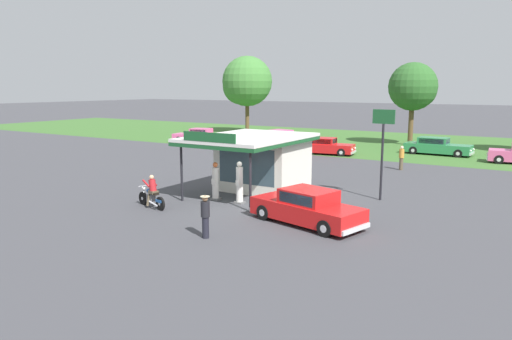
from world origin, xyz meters
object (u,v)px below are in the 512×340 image
(motorcycle_with_rider, at_px, (152,194))
(gas_pump_offside, at_px, (240,184))
(parked_car_back_row_centre_left, at_px, (198,136))
(parked_car_second_row_spare, at_px, (324,147))
(parked_car_back_row_centre_right, at_px, (437,147))
(gas_pump_nearside, at_px, (215,183))
(featured_classic_sedan, at_px, (307,208))
(bystander_standing_back_lot, at_px, (205,215))
(parked_car_back_row_far_right, at_px, (280,138))
(roadside_pole_sign, at_px, (383,138))
(bystander_admiring_sedan, at_px, (401,157))

(motorcycle_with_rider, bearing_deg, gas_pump_offside, 43.47)
(gas_pump_offside, height_order, parked_car_back_row_centre_left, gas_pump_offside)
(parked_car_second_row_spare, height_order, parked_car_back_row_centre_right, parked_car_back_row_centre_right)
(gas_pump_nearside, distance_m, featured_classic_sedan, 6.01)
(motorcycle_with_rider, relative_size, bystander_standing_back_lot, 1.29)
(gas_pump_offside, height_order, parked_car_back_row_far_right, gas_pump_offside)
(gas_pump_nearside, bearing_deg, roadside_pole_sign, 31.89)
(featured_classic_sedan, xyz_separation_m, parked_car_back_row_centre_right, (0.05, 24.69, -0.01))
(motorcycle_with_rider, relative_size, bystander_admiring_sedan, 1.27)
(parked_car_back_row_centre_right, distance_m, roadside_pole_sign, 19.00)
(bystander_standing_back_lot, xyz_separation_m, bystander_admiring_sedan, (2.02, 19.18, -0.00))
(motorcycle_with_rider, relative_size, parked_car_second_row_spare, 0.40)
(gas_pump_nearside, height_order, motorcycle_with_rider, gas_pump_nearside)
(motorcycle_with_rider, bearing_deg, parked_car_back_row_centre_right, 74.04)
(parked_car_second_row_spare, bearing_deg, parked_car_back_row_far_right, 147.85)
(bystander_admiring_sedan, bearing_deg, parked_car_second_row_spare, 149.70)
(gas_pump_offside, bearing_deg, gas_pump_nearside, -180.00)
(motorcycle_with_rider, bearing_deg, bystander_standing_back_lot, -25.10)
(gas_pump_nearside, bearing_deg, motorcycle_with_rider, -118.78)
(motorcycle_with_rider, xyz_separation_m, parked_car_back_row_far_right, (-7.39, 25.55, 0.01))
(featured_classic_sedan, xyz_separation_m, parked_car_second_row_spare, (-8.14, 19.97, -0.03))
(featured_classic_sedan, relative_size, bystander_admiring_sedan, 3.20)
(parked_car_back_row_far_right, distance_m, parked_car_back_row_centre_right, 14.86)
(motorcycle_with_rider, relative_size, parked_car_back_row_centre_right, 0.38)
(gas_pump_offside, distance_m, parked_car_back_row_centre_right, 23.61)
(motorcycle_with_rider, relative_size, parked_car_back_row_far_right, 0.40)
(roadside_pole_sign, bearing_deg, motorcycle_with_rider, -139.90)
(parked_car_second_row_spare, relative_size, bystander_admiring_sedan, 3.18)
(parked_car_back_row_far_right, relative_size, bystander_admiring_sedan, 3.14)
(featured_classic_sedan, bearing_deg, bystander_standing_back_lot, -122.42)
(gas_pump_nearside, relative_size, bystander_standing_back_lot, 1.17)
(gas_pump_offside, relative_size, bystander_admiring_sedan, 1.25)
(gas_pump_nearside, height_order, roadside_pole_sign, roadside_pole_sign)
(roadside_pole_sign, bearing_deg, parked_car_back_row_centre_right, 93.63)
(bystander_standing_back_lot, distance_m, bystander_admiring_sedan, 19.28)
(gas_pump_offside, height_order, bystander_admiring_sedan, gas_pump_offside)
(gas_pump_nearside, bearing_deg, bystander_admiring_sedan, 68.63)
(bystander_standing_back_lot, height_order, roadside_pole_sign, roadside_pole_sign)
(gas_pump_nearside, height_order, bystander_admiring_sedan, gas_pump_nearside)
(featured_classic_sedan, xyz_separation_m, bystander_admiring_sedan, (-0.37, 15.42, 0.20))
(motorcycle_with_rider, xyz_separation_m, parked_car_back_row_centre_left, (-15.07, 22.22, 0.02))
(parked_car_back_row_far_right, bearing_deg, gas_pump_nearside, -68.39)
(parked_car_second_row_spare, distance_m, bystander_admiring_sedan, 9.00)
(bystander_admiring_sedan, relative_size, roadside_pole_sign, 0.37)
(gas_pump_offside, xyz_separation_m, motorcycle_with_rider, (-3.05, -2.89, -0.30))
(featured_classic_sedan, relative_size, parked_car_back_row_centre_right, 0.96)
(parked_car_second_row_spare, bearing_deg, bystander_admiring_sedan, -30.30)
(gas_pump_nearside, bearing_deg, bystander_standing_back_lot, -56.76)
(parked_car_second_row_spare, xyz_separation_m, parked_car_back_row_far_right, (-6.65, 4.18, 0.02))
(gas_pump_offside, bearing_deg, parked_car_back_row_centre_left, 133.14)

